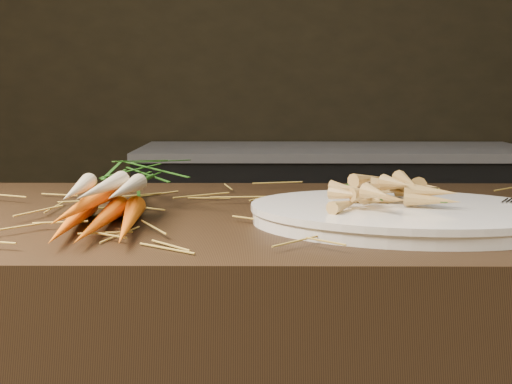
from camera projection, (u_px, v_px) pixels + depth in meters
back_counter at (332, 234)px, 3.08m from camera, size 1.82×0.62×0.84m
straw_bedding at (284, 207)px, 1.15m from camera, size 1.40×0.60×0.02m
root_veg_bunch at (119, 189)px, 1.13m from camera, size 0.17×0.50×0.09m
serving_platter at (404, 217)px, 1.04m from camera, size 0.54×0.40×0.03m
roasted_veg_heap at (405, 193)px, 1.04m from camera, size 0.27×0.21×0.06m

